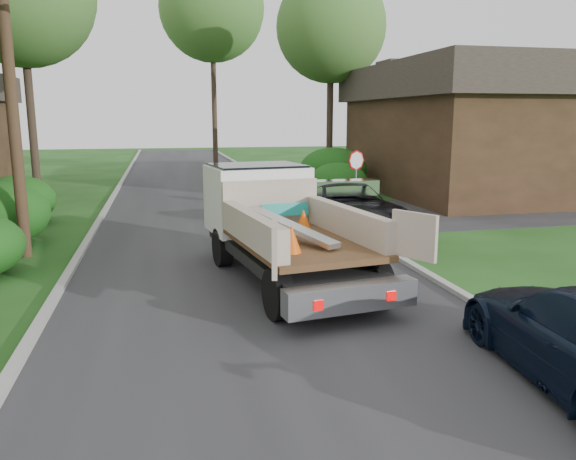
# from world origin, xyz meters

# --- Properties ---
(ground) EXTENTS (120.00, 120.00, 0.00)m
(ground) POSITION_xyz_m (0.00, 0.00, 0.00)
(ground) COLOR #1B4413
(ground) RESTS_ON ground
(road) EXTENTS (8.00, 90.00, 0.02)m
(road) POSITION_xyz_m (0.00, 10.00, 0.00)
(road) COLOR #28282B
(road) RESTS_ON ground
(side_street) EXTENTS (16.00, 7.00, 0.02)m
(side_street) POSITION_xyz_m (12.00, 9.00, 0.01)
(side_street) COLOR #28282B
(side_street) RESTS_ON ground
(curb_left) EXTENTS (0.20, 90.00, 0.12)m
(curb_left) POSITION_xyz_m (-4.10, 10.00, 0.06)
(curb_left) COLOR #9E9E99
(curb_left) RESTS_ON ground
(curb_right) EXTENTS (0.20, 90.00, 0.12)m
(curb_right) POSITION_xyz_m (4.10, 10.00, 0.06)
(curb_right) COLOR #9E9E99
(curb_right) RESTS_ON ground
(stop_sign) EXTENTS (0.71, 0.32, 2.48)m
(stop_sign) POSITION_xyz_m (5.20, 9.00, 1.78)
(stop_sign) COLOR slate
(stop_sign) RESTS_ON ground
(utility_pole) EXTENTS (2.42, 1.25, 10.00)m
(utility_pole) POSITION_xyz_m (-5.48, 4.98, 5.17)
(utility_pole) COLOR #382619
(utility_pole) RESTS_ON ground
(house_right) EXTENTS (9.72, 12.96, 6.20)m
(house_right) POSITION_xyz_m (13.00, 14.00, 3.16)
(house_right) COLOR #332214
(house_right) RESTS_ON ground
(hedge_left_c) EXTENTS (2.60, 2.60, 1.70)m
(hedge_left_c) POSITION_xyz_m (-6.80, 10.00, 0.85)
(hedge_left_c) COLOR #17430F
(hedge_left_c) RESTS_ON ground
(hedge_right_a) EXTENTS (2.60, 2.60, 1.70)m
(hedge_right_a) POSITION_xyz_m (5.80, 13.00, 0.85)
(hedge_right_a) COLOR #17430F
(hedge_right_a) RESTS_ON ground
(hedge_right_b) EXTENTS (3.38, 3.38, 2.21)m
(hedge_right_b) POSITION_xyz_m (6.50, 16.00, 1.10)
(hedge_right_b) COLOR #17430F
(hedge_right_b) RESTS_ON ground
(tree_right_far) EXTENTS (6.00, 6.00, 11.50)m
(tree_right_far) POSITION_xyz_m (7.50, 20.00, 8.48)
(tree_right_far) COLOR #2D2119
(tree_right_far) RESTS_ON ground
(tree_center_far) EXTENTS (7.20, 7.20, 14.60)m
(tree_center_far) POSITION_xyz_m (2.00, 30.00, 10.98)
(tree_center_far) COLOR #2D2119
(tree_center_far) RESTS_ON ground
(flatbed_truck) EXTENTS (3.62, 6.89, 2.49)m
(flatbed_truck) POSITION_xyz_m (0.67, 2.10, 1.36)
(flatbed_truck) COLOR black
(flatbed_truck) RESTS_ON ground
(black_pickup) EXTENTS (2.76, 5.94, 1.65)m
(black_pickup) POSITION_xyz_m (3.78, 5.95, 0.82)
(black_pickup) COLOR black
(black_pickup) RESTS_ON ground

